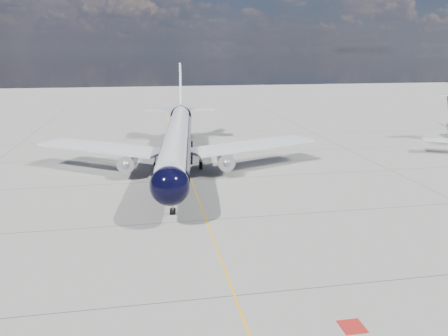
% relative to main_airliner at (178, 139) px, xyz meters
% --- Properties ---
extents(ground, '(320.00, 320.00, 0.00)m').
position_rel_main_airliner_xyz_m(ground, '(1.31, -1.18, -4.67)').
color(ground, gray).
rests_on(ground, ground).
extents(taxiway_centerline, '(0.16, 160.00, 0.01)m').
position_rel_main_airliner_xyz_m(taxiway_centerline, '(1.31, -6.18, -4.67)').
color(taxiway_centerline, '#FFB10D').
rests_on(taxiway_centerline, ground).
extents(red_marking, '(1.60, 1.60, 0.01)m').
position_rel_main_airliner_xyz_m(red_marking, '(8.11, -41.18, -4.67)').
color(red_marking, maroon).
rests_on(red_marking, ground).
extents(main_airliner, '(42.59, 52.12, 15.06)m').
position_rel_main_airliner_xyz_m(main_airliner, '(0.00, 0.00, 0.00)').
color(main_airliner, black).
rests_on(main_airliner, ground).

